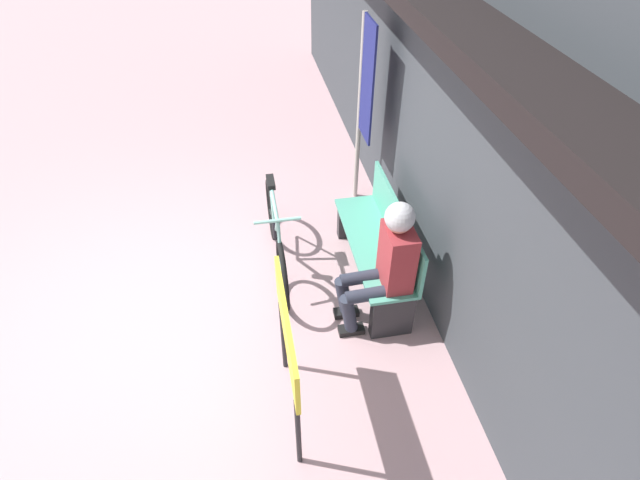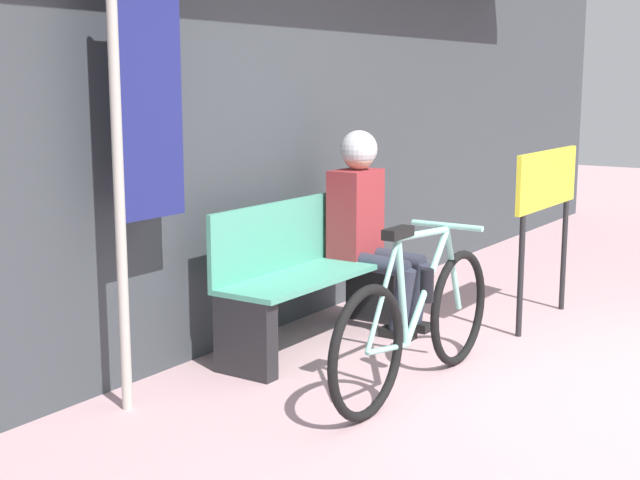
{
  "view_description": "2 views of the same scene",
  "coord_description": "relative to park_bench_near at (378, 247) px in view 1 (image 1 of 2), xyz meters",
  "views": [
    {
      "loc": [
        3.17,
        0.77,
        3.38
      ],
      "look_at": [
        -0.08,
        1.36,
        0.56
      ],
      "focal_mm": 28.0,
      "sensor_mm": 36.0,
      "label": 1
    },
    {
      "loc": [
        -4.28,
        -0.99,
        1.54
      ],
      "look_at": [
        -0.47,
        1.56,
        0.72
      ],
      "focal_mm": 50.0,
      "sensor_mm": 36.0,
      "label": 2
    }
  ],
  "objects": [
    {
      "name": "ground_plane",
      "position": [
        0.09,
        -1.9,
        -0.39
      ],
      "size": [
        24.0,
        24.0,
        0.0
      ],
      "primitive_type": "plane",
      "color": "#C69EA3"
    },
    {
      "name": "storefront_wall",
      "position": [
        0.09,
        0.41,
        1.27
      ],
      "size": [
        12.0,
        0.56,
        3.2
      ],
      "color": "#3D4247",
      "rests_on": "ground_plane"
    },
    {
      "name": "park_bench_near",
      "position": [
        0.0,
        0.0,
        0.0
      ],
      "size": [
        1.43,
        0.42,
        0.85
      ],
      "color": "#51A88E",
      "rests_on": "ground_plane"
    },
    {
      "name": "bicycle",
      "position": [
        -0.34,
        -0.9,
        -0.04
      ],
      "size": [
        1.61,
        0.4,
        0.86
      ],
      "color": "black",
      "rests_on": "ground_plane"
    },
    {
      "name": "person_seated",
      "position": [
        0.5,
        -0.1,
        0.32
      ],
      "size": [
        0.34,
        0.59,
        1.24
      ],
      "color": "#2D3342",
      "rests_on": "ground_plane"
    },
    {
      "name": "banner_pole",
      "position": [
        -1.21,
        0.12,
        0.92
      ],
      "size": [
        0.45,
        0.05,
        2.03
      ],
      "color": "#B7B2A8",
      "rests_on": "ground_plane"
    },
    {
      "name": "signboard",
      "position": [
        1.24,
        -0.98,
        0.46
      ],
      "size": [
        0.98,
        0.04,
        1.11
      ],
      "color": "#232326",
      "rests_on": "ground_plane"
    }
  ]
}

